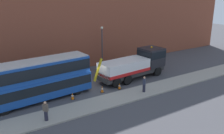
% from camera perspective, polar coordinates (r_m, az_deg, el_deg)
% --- Properties ---
extents(ground_plane, '(120.00, 120.00, 0.00)m').
position_cam_1_polar(ground_plane, '(27.48, -4.47, -4.66)').
color(ground_plane, '#424247').
extents(near_kerb, '(60.00, 2.80, 0.15)m').
position_cam_1_polar(near_kerb, '(24.11, 0.26, -7.69)').
color(near_kerb, gray).
rests_on(near_kerb, ground_plane).
extents(building_facade, '(60.00, 1.50, 16.00)m').
position_cam_1_polar(building_facade, '(32.43, -11.27, 13.17)').
color(building_facade, brown).
rests_on(building_facade, ground_plane).
extents(recovery_tow_truck, '(10.23, 3.37, 3.67)m').
position_cam_1_polar(recovery_tow_truck, '(29.70, 5.52, 0.63)').
color(recovery_tow_truck, '#2D2D2D').
rests_on(recovery_tow_truck, ground_plane).
extents(double_decker_bus, '(11.18, 3.45, 4.06)m').
position_cam_1_polar(double_decker_bus, '(24.39, -17.52, -2.76)').
color(double_decker_bus, '#19479E').
rests_on(double_decker_bus, ground_plane).
extents(pedestrian_onlooker, '(0.44, 0.48, 1.71)m').
position_cam_1_polar(pedestrian_onlooker, '(20.73, -15.36, -10.00)').
color(pedestrian_onlooker, '#232333').
rests_on(pedestrian_onlooker, near_kerb).
extents(pedestrian_bystander, '(0.47, 0.46, 1.71)m').
position_cam_1_polar(pedestrian_bystander, '(25.60, 7.58, -4.09)').
color(pedestrian_bystander, '#232333').
rests_on(pedestrian_bystander, near_kerb).
extents(traffic_cone_near_bus, '(0.36, 0.36, 0.72)m').
position_cam_1_polar(traffic_cone_near_bus, '(24.53, -9.30, -6.80)').
color(traffic_cone_near_bus, orange).
rests_on(traffic_cone_near_bus, ground_plane).
extents(traffic_cone_midway, '(0.36, 0.36, 0.72)m').
position_cam_1_polar(traffic_cone_midway, '(25.84, -2.33, -5.27)').
color(traffic_cone_midway, orange).
rests_on(traffic_cone_midway, ground_plane).
extents(traffic_cone_near_truck, '(0.36, 0.36, 0.72)m').
position_cam_1_polar(traffic_cone_near_truck, '(26.67, 1.76, -4.52)').
color(traffic_cone_near_truck, orange).
rests_on(traffic_cone_near_truck, ground_plane).
extents(street_lamp, '(0.36, 0.36, 5.83)m').
position_cam_1_polar(street_lamp, '(32.96, -2.35, 5.47)').
color(street_lamp, '#38383D').
rests_on(street_lamp, ground_plane).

